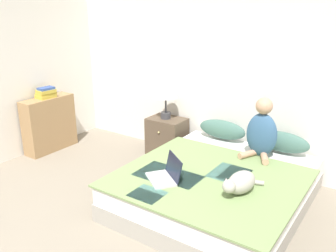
{
  "coord_description": "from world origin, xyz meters",
  "views": [
    {
      "loc": [
        1.78,
        -0.9,
        1.97
      ],
      "look_at": [
        -0.27,
        2.09,
        0.73
      ],
      "focal_mm": 38.0,
      "sensor_mm": 36.0,
      "label": 1
    }
  ],
  "objects": [
    {
      "name": "wall_back",
      "position": [
        0.0,
        3.12,
        1.27
      ],
      "size": [
        5.86,
        0.05,
        2.55
      ],
      "color": "silver",
      "rests_on": "ground_plane"
    },
    {
      "name": "bed",
      "position": [
        0.35,
        2.07,
        0.19
      ],
      "size": [
        1.72,
        1.94,
        0.38
      ],
      "color": "#9E998E",
      "rests_on": "ground_plane"
    },
    {
      "name": "pillow_near",
      "position": [
        -0.02,
        2.92,
        0.5
      ],
      "size": [
        0.61,
        0.2,
        0.23
      ],
      "color": "#42665B",
      "rests_on": "bed"
    },
    {
      "name": "pillow_far",
      "position": [
        0.73,
        2.92,
        0.5
      ],
      "size": [
        0.61,
        0.2,
        0.23
      ],
      "color": "#42665B",
      "rests_on": "bed"
    },
    {
      "name": "person_sitting",
      "position": [
        0.57,
        2.68,
        0.66
      ],
      "size": [
        0.35,
        0.34,
        0.66
      ],
      "color": "#33567A",
      "rests_on": "bed"
    },
    {
      "name": "cat_tabby",
      "position": [
        0.72,
        1.77,
        0.48
      ],
      "size": [
        0.27,
        0.49,
        0.2
      ],
      "rotation": [
        0.0,
        0.0,
        -1.78
      ],
      "color": "#A8A399",
      "rests_on": "bed"
    },
    {
      "name": "laptop_open",
      "position": [
        0.03,
        1.61,
        0.43
      ],
      "size": [
        0.43,
        0.42,
        0.23
      ],
      "rotation": [
        0.0,
        0.0,
        -0.64
      ],
      "color": "#B7B7BC",
      "rests_on": "bed"
    },
    {
      "name": "nightstand",
      "position": [
        -0.81,
        2.86,
        0.26
      ],
      "size": [
        0.5,
        0.38,
        0.51
      ],
      "color": "brown",
      "rests_on": "ground_plane"
    },
    {
      "name": "table_lamp",
      "position": [
        -0.83,
        2.86,
        0.89
      ],
      "size": [
        0.31,
        0.31,
        0.52
      ],
      "color": "#38383D",
      "rests_on": "nightstand"
    },
    {
      "name": "bookshelf",
      "position": [
        -2.27,
        2.07,
        0.38
      ],
      "size": [
        0.25,
        0.74,
        0.76
      ],
      "color": "#99754C",
      "rests_on": "ground_plane"
    },
    {
      "name": "book_stack_top",
      "position": [
        -2.27,
        2.07,
        0.83
      ],
      "size": [
        0.2,
        0.26,
        0.15
      ],
      "color": "gold",
      "rests_on": "bookshelf"
    }
  ]
}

